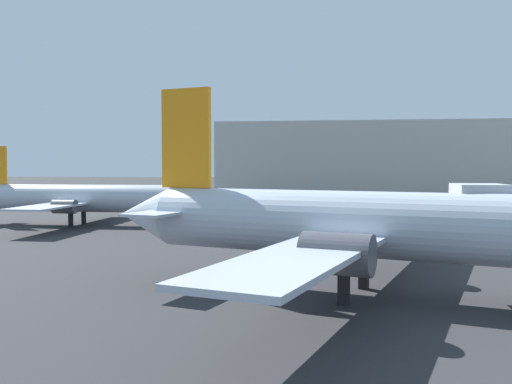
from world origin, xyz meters
The scene contains 3 objects.
airplane_at_gate centered at (4.71, 18.30, 3.79)m, with size 32.11×30.11×11.39m.
airplane_distant centered at (-25.30, 49.49, 3.08)m, with size 30.55×23.66×9.06m.
terminal_building centered at (13.95, 112.78, 7.85)m, with size 70.87×22.91×15.70m, color #B7B7B2.
Camera 1 is at (2.78, -11.03, 6.87)m, focal length 39.55 mm.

